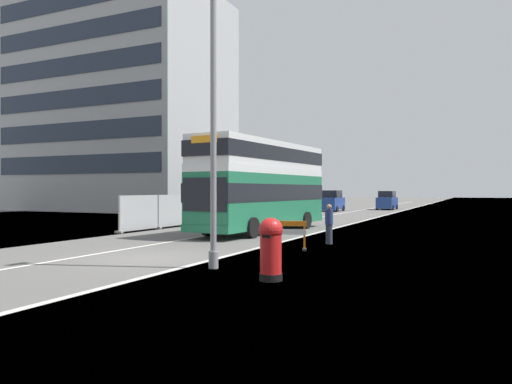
% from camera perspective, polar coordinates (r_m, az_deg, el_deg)
% --- Properties ---
extents(ground, '(140.00, 280.00, 0.10)m').
position_cam_1_polar(ground, '(16.77, -10.71, -7.81)').
color(ground, '#565451').
extents(double_decker_bus, '(3.37, 11.29, 4.89)m').
position_cam_1_polar(double_decker_bus, '(26.71, 0.78, 0.91)').
color(double_decker_bus, '#1E6B47').
rests_on(double_decker_bus, ground).
extents(lamppost_foreground, '(0.29, 0.70, 9.10)m').
position_cam_1_polar(lamppost_foreground, '(14.45, -5.01, 8.23)').
color(lamppost_foreground, gray).
rests_on(lamppost_foreground, ground).
extents(red_pillar_postbox, '(0.61, 0.61, 1.60)m').
position_cam_1_polar(red_pillar_postbox, '(12.45, 1.74, -6.34)').
color(red_pillar_postbox, black).
rests_on(red_pillar_postbox, ground).
extents(roadworks_barrier, '(1.48, 0.83, 1.12)m').
position_cam_1_polar(roadworks_barrier, '(18.65, 3.73, -4.73)').
color(roadworks_barrier, orange).
rests_on(roadworks_barrier, ground).
extents(construction_site_fence, '(0.44, 17.20, 2.04)m').
position_cam_1_polar(construction_site_fence, '(33.65, -6.21, -1.99)').
color(construction_site_fence, '#A8AAAD').
rests_on(construction_site_fence, ground).
extents(car_oncoming_near, '(2.07, 3.84, 2.19)m').
position_cam_1_polar(car_oncoming_near, '(44.48, 4.93, -1.36)').
color(car_oncoming_near, black).
rests_on(car_oncoming_near, ground).
extents(car_receding_mid, '(1.94, 4.08, 2.23)m').
position_cam_1_polar(car_receding_mid, '(52.61, 8.90, -1.10)').
color(car_receding_mid, navy).
rests_on(car_receding_mid, ground).
extents(car_receding_far, '(1.95, 4.35, 2.15)m').
position_cam_1_polar(car_receding_far, '(58.27, 15.08, -1.00)').
color(car_receding_far, navy).
rests_on(car_receding_far, ground).
extents(bare_tree_far_verge_near, '(2.56, 2.37, 4.59)m').
position_cam_1_polar(bare_tree_far_verge_near, '(47.38, -3.58, 0.08)').
color(bare_tree_far_verge_near, '#4C3D2D').
rests_on(bare_tree_far_verge_near, ground).
extents(bare_tree_far_verge_mid, '(3.50, 2.79, 4.32)m').
position_cam_1_polar(bare_tree_far_verge_mid, '(54.43, -1.22, 0.21)').
color(bare_tree_far_verge_mid, '#4C3D2D').
rests_on(bare_tree_far_verge_mid, ground).
extents(pedestrian_at_kerb, '(0.34, 0.34, 1.69)m').
position_cam_1_polar(pedestrian_at_kerb, '(20.93, 8.54, -3.73)').
color(pedestrian_at_kerb, '#2D3342').
rests_on(pedestrian_at_kerb, ground).
extents(backdrop_office_block, '(23.02, 14.27, 23.48)m').
position_cam_1_polar(backdrop_office_block, '(58.72, -15.51, 9.52)').
color(backdrop_office_block, '#9EA0A3').
rests_on(backdrop_office_block, ground).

